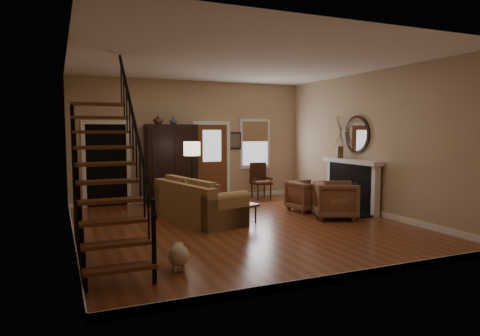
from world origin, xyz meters
name	(u,v)px	position (x,y,z in m)	size (l,w,h in m)	color
room	(197,149)	(-0.41, 1.76, 1.51)	(7.00, 7.33, 3.30)	brown
staircase	(107,154)	(-2.78, -1.30, 1.60)	(0.94, 2.80, 3.20)	brown
fireplace	(353,180)	(3.13, 0.50, 0.74)	(0.33, 1.95, 2.30)	black
armoire	(171,164)	(-0.70, 3.15, 1.05)	(1.30, 0.60, 2.10)	black
vase_a	(158,119)	(-1.05, 3.05, 2.22)	(0.24, 0.24, 0.25)	#4C2619
vase_b	(173,120)	(-0.65, 3.05, 2.21)	(0.20, 0.20, 0.21)	#334C60
sofa	(199,202)	(-0.70, 0.76, 0.43)	(0.99, 2.28, 0.85)	#A07B48
coffee_table	(232,212)	(-0.07, 0.45, 0.20)	(0.62, 1.07, 0.41)	brown
bowl	(231,199)	(-0.02, 0.60, 0.45)	(0.36, 0.36, 0.09)	orange
books	(232,204)	(-0.19, 0.15, 0.43)	(0.20, 0.27, 0.05)	beige
armchair_left	(336,200)	(2.17, -0.14, 0.41)	(0.88, 0.90, 0.82)	brown
armchair_right	(307,196)	(2.07, 0.88, 0.37)	(0.78, 0.81, 0.73)	brown
floor_lamp	(192,178)	(-0.58, 1.63, 0.84)	(0.39, 0.39, 1.68)	black
side_chair	(261,181)	(1.85, 2.95, 0.51)	(0.54, 0.54, 1.02)	#321810
dog	(179,257)	(-1.94, -2.16, 0.18)	(0.29, 0.49, 0.36)	beige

